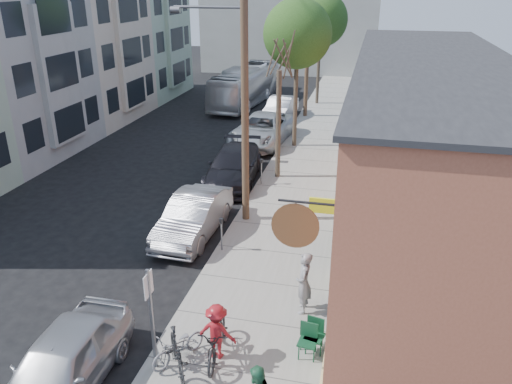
% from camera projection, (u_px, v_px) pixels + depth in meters
% --- Properties ---
extents(ground, '(120.00, 120.00, 0.00)m').
position_uv_depth(ground, '(144.00, 270.00, 16.79)').
color(ground, black).
extents(sidewalk, '(4.50, 58.00, 0.15)m').
position_uv_depth(sidewalk, '(311.00, 168.00, 25.73)').
color(sidewalk, gray).
rests_on(sidewalk, ground).
extents(cafe_building, '(6.60, 20.20, 6.61)m').
position_uv_depth(cafe_building, '(424.00, 151.00, 18.09)').
color(cafe_building, '#AF5C41').
rests_on(cafe_building, ground).
extents(apartment_row, '(6.30, 32.00, 9.00)m').
position_uv_depth(apartment_row, '(55.00, 62.00, 30.06)').
color(apartment_row, '#9EB599').
rests_on(apartment_row, ground).
extents(end_cap_building, '(18.00, 8.00, 12.00)m').
position_uv_depth(end_cap_building, '(292.00, 12.00, 52.51)').
color(end_cap_building, '#9FA09B').
rests_on(end_cap_building, ground).
extents(sign_post, '(0.07, 0.45, 2.80)m').
position_uv_depth(sign_post, '(151.00, 310.00, 11.74)').
color(sign_post, slate).
rests_on(sign_post, sidewalk).
extents(parking_meter_near, '(0.14, 0.14, 1.24)m').
position_uv_depth(parking_meter_near, '(221.00, 229.00, 17.46)').
color(parking_meter_near, slate).
rests_on(parking_meter_near, sidewalk).
extents(parking_meter_far, '(0.14, 0.14, 1.24)m').
position_uv_depth(parking_meter_far, '(261.00, 167.00, 23.21)').
color(parking_meter_far, slate).
rests_on(parking_meter_far, sidewalk).
extents(utility_pole_near, '(3.57, 0.28, 10.00)m').
position_uv_depth(utility_pole_near, '(243.00, 88.00, 18.10)').
color(utility_pole_near, '#503A28').
rests_on(utility_pole_near, sidewalk).
extents(utility_pole_far, '(1.80, 0.28, 10.00)m').
position_uv_depth(utility_pole_far, '(308.00, 40.00, 33.45)').
color(utility_pole_far, '#503A28').
rests_on(utility_pole_far, sidewalk).
extents(tree_bare, '(0.24, 0.24, 5.13)m').
position_uv_depth(tree_bare, '(278.00, 125.00, 23.47)').
color(tree_bare, '#44392C').
rests_on(tree_bare, sidewalk).
extents(tree_leafy_mid, '(3.71, 3.71, 8.09)m').
position_uv_depth(tree_leafy_mid, '(298.00, 34.00, 26.66)').
color(tree_leafy_mid, '#44392C').
rests_on(tree_leafy_mid, sidewalk).
extents(tree_leafy_far, '(3.97, 3.97, 8.19)m').
position_uv_depth(tree_leafy_far, '(321.00, 20.00, 36.70)').
color(tree_leafy_far, '#44392C').
rests_on(tree_leafy_far, sidewalk).
extents(patio_chair_a, '(0.56, 0.56, 0.88)m').
position_uv_depth(patio_chair_a, '(308.00, 342.00, 12.58)').
color(patio_chair_a, '#113D25').
rests_on(patio_chair_a, sidewalk).
extents(patio_chair_b, '(0.60, 0.60, 0.88)m').
position_uv_depth(patio_chair_b, '(314.00, 336.00, 12.78)').
color(patio_chair_b, '#113D25').
rests_on(patio_chair_b, sidewalk).
extents(patron_grey, '(0.50, 0.72, 1.89)m').
position_uv_depth(patron_grey, '(304.00, 283.00, 14.13)').
color(patron_grey, gray).
rests_on(patron_grey, sidewalk).
extents(cyclist, '(1.04, 0.66, 1.53)m').
position_uv_depth(cyclist, '(217.00, 331.00, 12.46)').
color(cyclist, maroon).
rests_on(cyclist, sidewalk).
extents(cyclist_bike, '(0.94, 2.10, 1.07)m').
position_uv_depth(cyclist_bike, '(217.00, 339.00, 12.54)').
color(cyclist_bike, black).
rests_on(cyclist_bike, sidewalk).
extents(parked_bike_a, '(1.40, 1.83, 1.10)m').
position_uv_depth(parked_bike_a, '(177.00, 354.00, 12.02)').
color(parked_bike_a, black).
rests_on(parked_bike_a, sidewalk).
extents(parked_bike_b, '(1.28, 1.66, 0.84)m').
position_uv_depth(parked_bike_b, '(178.00, 347.00, 12.45)').
color(parked_bike_b, slate).
rests_on(parked_bike_b, sidewalk).
extents(car_0, '(1.89, 4.56, 1.54)m').
position_uv_depth(car_0, '(62.00, 365.00, 11.58)').
color(car_0, '#ADAFB5').
rests_on(car_0, ground).
extents(car_1, '(1.80, 4.83, 1.58)m').
position_uv_depth(car_1, '(193.00, 216.00, 18.85)').
color(car_1, gray).
rests_on(car_1, ground).
extents(car_2, '(2.70, 5.70, 1.61)m').
position_uv_depth(car_2, '(234.00, 166.00, 23.92)').
color(car_2, black).
rests_on(car_2, ground).
extents(car_3, '(3.33, 6.38, 1.72)m').
position_uv_depth(car_3, '(262.00, 129.00, 29.59)').
color(car_3, '#BABFC3').
rests_on(car_3, ground).
extents(car_4, '(1.90, 4.72, 1.53)m').
position_uv_depth(car_4, '(280.00, 108.00, 34.92)').
color(car_4, '#B0B1B8').
rests_on(car_4, ground).
extents(bus, '(3.33, 10.54, 2.89)m').
position_uv_depth(bus, '(246.00, 86.00, 38.95)').
color(bus, white).
rests_on(bus, ground).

